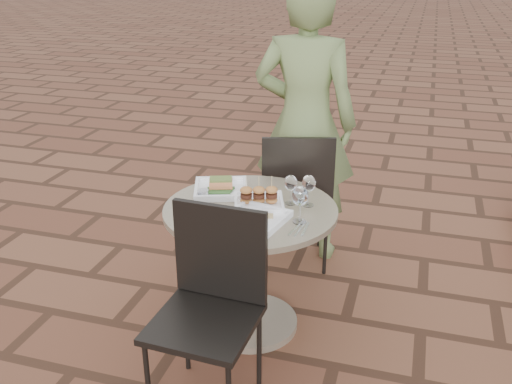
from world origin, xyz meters
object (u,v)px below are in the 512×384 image
(chair_near, at_px, (212,293))
(plate_salmon, at_px, (221,188))
(diner, at_px, (305,123))
(plate_sliders, at_px, (259,199))
(chair_far, at_px, (296,190))
(plate_tuna, at_px, (256,218))
(cafe_table, at_px, (251,249))

(chair_near, relative_size, plate_salmon, 2.55)
(diner, height_order, plate_sliders, diner)
(chair_far, bearing_deg, diner, -103.47)
(diner, xyz_separation_m, plate_salmon, (-0.29, -0.79, -0.17))
(plate_tuna, bearing_deg, chair_far, 88.96)
(chair_far, height_order, chair_near, same)
(chair_far, bearing_deg, plate_tuna, 73.25)
(diner, height_order, plate_tuna, diner)
(plate_salmon, bearing_deg, cafe_table, -35.09)
(chair_far, xyz_separation_m, diner, (-0.01, 0.24, 0.37))
(chair_near, bearing_deg, plate_salmon, 109.13)
(cafe_table, height_order, chair_far, chair_far)
(diner, bearing_deg, cafe_table, 84.98)
(cafe_table, relative_size, plate_tuna, 2.74)
(chair_near, bearing_deg, plate_tuna, 80.71)
(chair_far, height_order, plate_tuna, chair_far)
(plate_sliders, bearing_deg, plate_salmon, 155.61)
(cafe_table, xyz_separation_m, chair_far, (0.09, 0.71, 0.07))
(chair_far, distance_m, diner, 0.44)
(plate_salmon, bearing_deg, plate_sliders, -24.39)
(chair_far, height_order, diner, diner)
(diner, relative_size, plate_salmon, 5.06)
(chair_near, xyz_separation_m, plate_sliders, (0.05, 0.58, 0.22))
(chair_near, distance_m, diner, 1.53)
(diner, distance_m, plate_tuna, 1.11)
(plate_tuna, bearing_deg, diner, 89.67)
(plate_tuna, bearing_deg, cafe_table, 116.03)
(plate_tuna, bearing_deg, plate_sliders, 101.48)
(chair_near, height_order, plate_sliders, chair_near)
(diner, height_order, plate_salmon, diner)
(cafe_table, bearing_deg, chair_near, -91.44)
(chair_near, height_order, plate_salmon, chair_near)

